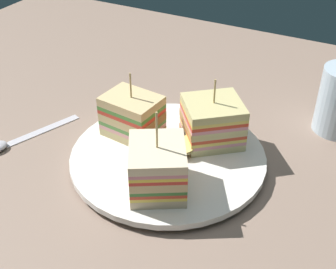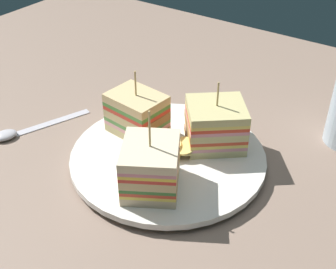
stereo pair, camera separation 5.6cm
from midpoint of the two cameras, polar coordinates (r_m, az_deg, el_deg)
The scene contains 7 objects.
ground_plane at distance 59.33cm, azimuth -2.71°, elevation -4.35°, with size 123.42×96.77×1.80cm, color gray.
plate at distance 58.21cm, azimuth -2.76°, elevation -2.99°, with size 25.01×25.01×1.47cm.
sandwich_wedge_0 at distance 51.11cm, azimuth -4.49°, elevation -4.32°, with size 9.04×9.42×10.32cm.
sandwich_wedge_1 at distance 58.72cm, azimuth 2.89°, elevation 1.52°, with size 9.87×9.79×9.04cm.
sandwich_wedge_2 at distance 60.32cm, azimuth -7.15°, elevation 2.23°, with size 7.83×6.20×9.17cm.
chip_pile at distance 57.22cm, azimuth -1.90°, elevation -1.76°, with size 5.96×5.94×1.62cm.
spoon at distance 66.39cm, azimuth -21.55°, elevation -0.94°, with size 6.84×14.00×1.00cm.
Camera 1 is at (21.46, -40.73, 36.63)cm, focal length 48.37 mm.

